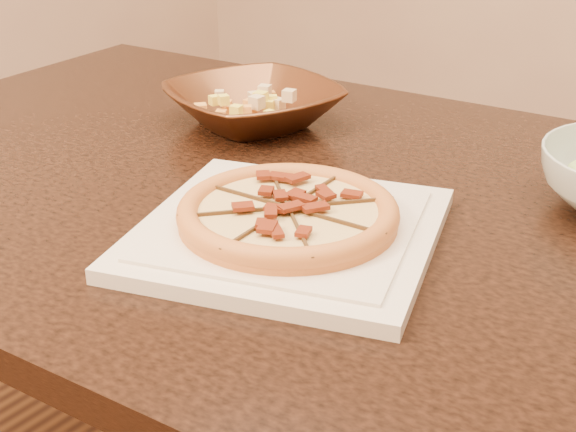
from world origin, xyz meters
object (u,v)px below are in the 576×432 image
(plate, at_px, (288,231))
(pizza, at_px, (288,213))
(bronze_bowl, at_px, (253,105))
(dining_table, at_px, (285,246))

(plate, height_order, pizza, pizza)
(plate, xyz_separation_m, pizza, (-0.00, 0.00, 0.02))
(bronze_bowl, bearing_deg, pizza, -44.81)
(dining_table, relative_size, pizza, 6.06)
(bronze_bowl, bearing_deg, dining_table, -40.17)
(dining_table, relative_size, bronze_bowl, 5.88)
(plate, bearing_deg, bronze_bowl, 135.20)
(plate, relative_size, bronze_bowl, 1.60)
(pizza, bearing_deg, bronze_bowl, 135.19)
(dining_table, xyz_separation_m, bronze_bowl, (-0.18, 0.15, 0.13))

